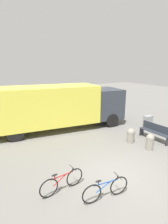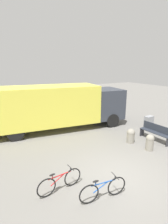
{
  "view_description": "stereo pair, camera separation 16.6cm",
  "coord_description": "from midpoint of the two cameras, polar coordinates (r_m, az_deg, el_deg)",
  "views": [
    {
      "loc": [
        -4.37,
        -4.5,
        4.26
      ],
      "look_at": [
        0.85,
        4.02,
        1.61
      ],
      "focal_mm": 28.0,
      "sensor_mm": 36.0,
      "label": 1
    },
    {
      "loc": [
        -4.23,
        -4.58,
        4.26
      ],
      "look_at": [
        0.85,
        4.02,
        1.61
      ],
      "focal_mm": 28.0,
      "sensor_mm": 36.0,
      "label": 2
    }
  ],
  "objects": [
    {
      "name": "delivery_truck",
      "position": [
        11.96,
        -8.18,
        2.23
      ],
      "size": [
        9.42,
        3.83,
        2.98
      ],
      "rotation": [
        0.0,
        0.0,
        -0.15
      ],
      "color": "#EAE04C",
      "rests_on": "ground"
    },
    {
      "name": "park_bench",
      "position": [
        11.1,
        22.72,
        -5.92
      ],
      "size": [
        0.45,
        1.89,
        0.96
      ],
      "rotation": [
        0.0,
        0.0,
        1.6
      ],
      "color": "#282D38",
      "rests_on": "ground"
    },
    {
      "name": "bollard_far_bench",
      "position": [
        10.37,
        15.47,
        -7.33
      ],
      "size": [
        0.45,
        0.45,
        0.83
      ],
      "color": "gray",
      "rests_on": "ground"
    },
    {
      "name": "bicycle_middle",
      "position": [
        6.25,
        7.09,
        -23.79
      ],
      "size": [
        1.69,
        0.44,
        0.77
      ],
      "rotation": [
        0.0,
        0.0,
        -0.14
      ],
      "color": "black",
      "rests_on": "ground"
    },
    {
      "name": "utility_box",
      "position": [
        13.22,
        20.7,
        -3.02
      ],
      "size": [
        0.63,
        0.37,
        0.84
      ],
      "color": "gray",
      "rests_on": "ground"
    },
    {
      "name": "ground_plane",
      "position": [
        7.56,
        11.28,
        -19.71
      ],
      "size": [
        60.0,
        60.0,
        0.0
      ],
      "primitive_type": "plane",
      "color": "slate"
    },
    {
      "name": "bollard_near_bench",
      "position": [
        9.77,
        21.16,
        -9.07
      ],
      "size": [
        0.42,
        0.42,
        0.86
      ],
      "color": "gray",
      "rests_on": "ground"
    },
    {
      "name": "bicycle_near",
      "position": [
        6.57,
        -7.08,
        -21.62
      ],
      "size": [
        1.7,
        0.44,
        0.77
      ],
      "rotation": [
        0.0,
        0.0,
        0.08
      ],
      "color": "black",
      "rests_on": "ground"
    }
  ]
}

